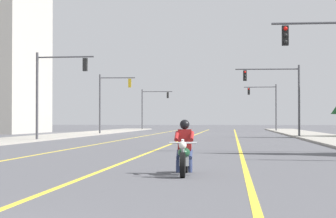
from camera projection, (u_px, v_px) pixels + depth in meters
name	position (u px, v px, depth m)	size (l,w,h in m)	color
lane_stripe_center	(187.00, 138.00, 51.24)	(0.16, 100.00, 0.01)	yellow
lane_stripe_left	(134.00, 138.00, 51.70)	(0.16, 100.00, 0.01)	yellow
lane_stripe_right	(237.00, 138.00, 50.82)	(0.16, 100.00, 0.01)	yellow
sidewalk_kerb_right	(335.00, 139.00, 45.13)	(4.40, 110.00, 0.14)	#9E998E
sidewalk_kerb_left	(30.00, 138.00, 47.46)	(4.40, 110.00, 0.14)	#9E998E
motorcycle_with_rider	(184.00, 153.00, 16.38)	(0.70, 2.19, 1.46)	black
traffic_signal_near_left	(53.00, 83.00, 43.21)	(4.16, 0.40, 6.20)	#47474C
traffic_signal_mid_right	(280.00, 89.00, 53.15)	(5.49, 0.52, 6.20)	#47474C
traffic_signal_mid_left	(110.00, 95.00, 64.00)	(3.72, 0.50, 6.20)	#47474C
traffic_signal_far_right	(267.00, 101.00, 81.49)	(4.26, 0.38, 6.20)	#47474C
traffic_signal_far_left	(151.00, 103.00, 94.46)	(4.69, 0.40, 6.20)	#47474C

